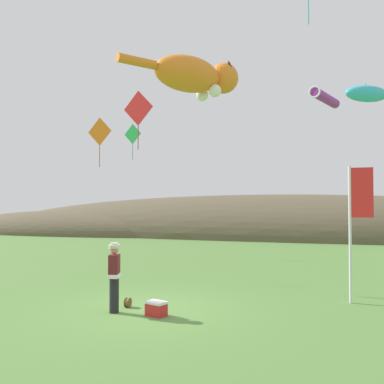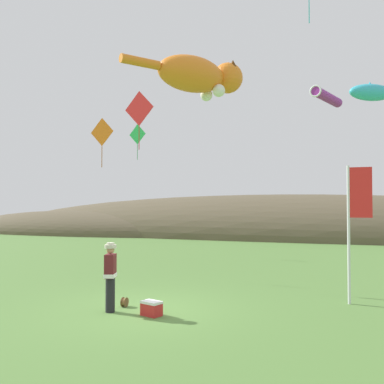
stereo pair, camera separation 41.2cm
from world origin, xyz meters
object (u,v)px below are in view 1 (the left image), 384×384
at_px(kite_spool, 128,302).
at_px(kite_diamond_green, 133,134).
at_px(kite_tube_streamer, 325,98).
at_px(kite_diamond_orange, 100,132).
at_px(festival_banner_pole, 356,213).
at_px(kite_fish_windsock, 373,94).
at_px(festival_attendant, 114,275).
at_px(kite_diamond_red, 138,109).
at_px(picnic_cooler, 156,309).
at_px(kite_giant_cat, 196,76).

height_order(kite_spool, kite_diamond_green, kite_diamond_green).
distance_m(kite_tube_streamer, kite_diamond_orange, 9.08).
bearing_deg(festival_banner_pole, kite_fish_windsock, 81.60).
bearing_deg(kite_diamond_orange, festival_attendant, -56.55).
height_order(festival_attendant, festival_banner_pole, festival_banner_pole).
bearing_deg(festival_banner_pole, kite_tube_streamer, 102.24).
height_order(kite_fish_windsock, kite_diamond_green, kite_fish_windsock).
distance_m(kite_spool, kite_diamond_red, 7.72).
height_order(picnic_cooler, festival_banner_pole, festival_banner_pole).
bearing_deg(kite_giant_cat, kite_fish_windsock, -4.67).
bearing_deg(festival_attendant, kite_fish_windsock, 57.04).
height_order(festival_attendant, kite_diamond_red, kite_diamond_red).
distance_m(kite_fish_windsock, kite_diamond_green, 12.93).
bearing_deg(festival_banner_pole, picnic_cooler, -148.36).
relative_size(picnic_cooler, kite_giant_cat, 0.09).
height_order(festival_banner_pole, kite_diamond_red, kite_diamond_red).
bearing_deg(kite_fish_windsock, kite_spool, -124.21).
bearing_deg(kite_tube_streamer, kite_diamond_orange, -173.27).
height_order(kite_diamond_orange, kite_diamond_red, kite_diamond_red).
distance_m(kite_spool, kite_tube_streamer, 10.42).
relative_size(kite_giant_cat, kite_fish_windsock, 2.19).
distance_m(festival_banner_pole, kite_fish_windsock, 9.64).
height_order(festival_attendant, kite_fish_windsock, kite_fish_windsock).
xyz_separation_m(kite_spool, kite_giant_cat, (-1.59, 11.09, 9.47)).
xyz_separation_m(festival_attendant, kite_diamond_green, (-5.65, 12.63, 5.86)).
height_order(festival_banner_pole, kite_diamond_green, kite_diamond_green).
relative_size(picnic_cooler, festival_banner_pole, 0.15).
bearing_deg(kite_spool, kite_tube_streamer, 51.24).
xyz_separation_m(festival_banner_pole, kite_diamond_orange, (-9.81, 2.83, 3.25)).
bearing_deg(kite_spool, kite_diamond_green, 115.51).
height_order(picnic_cooler, kite_diamond_red, kite_diamond_red).
bearing_deg(festival_attendant, kite_diamond_red, 108.55).
distance_m(picnic_cooler, kite_giant_cat, 15.23).
height_order(festival_attendant, kite_tube_streamer, kite_tube_streamer).
distance_m(kite_fish_windsock, kite_diamond_orange, 12.31).
bearing_deg(kite_spool, festival_attendant, -97.05).
height_order(festival_attendant, kite_giant_cat, kite_giant_cat).
bearing_deg(kite_fish_windsock, festival_banner_pole, -98.40).
xyz_separation_m(kite_diamond_red, kite_diamond_green, (-4.04, 7.82, 0.44)).
relative_size(kite_giant_cat, kite_diamond_red, 2.75).
height_order(festival_attendant, kite_spool, festival_attendant).
bearing_deg(kite_tube_streamer, kite_diamond_green, 151.93).
bearing_deg(kite_diamond_red, picnic_cooler, -59.95).
bearing_deg(picnic_cooler, kite_tube_streamer, 59.94).
xyz_separation_m(kite_giant_cat, kite_diamond_green, (-4.14, 0.92, -2.78)).
xyz_separation_m(kite_fish_windsock, kite_diamond_orange, (-10.99, -5.17, -1.99)).
relative_size(kite_spool, kite_fish_windsock, 0.09).
bearing_deg(festival_attendant, festival_banner_pole, 26.76).
xyz_separation_m(kite_giant_cat, kite_tube_streamer, (6.62, -4.82, -2.84)).
distance_m(festival_banner_pole, kite_diamond_red, 8.69).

